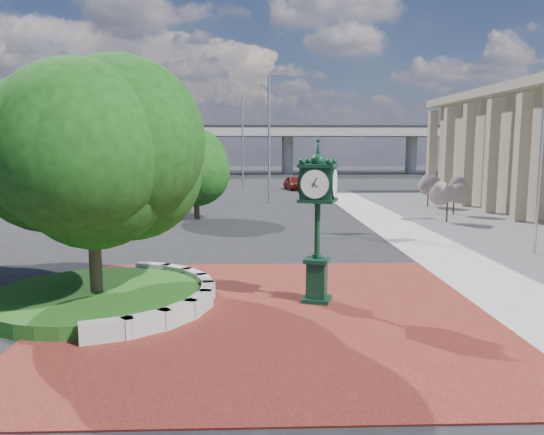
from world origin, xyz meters
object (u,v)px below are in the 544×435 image
at_px(post_clock, 318,215).
at_px(street_lamp_far, 245,134).
at_px(parked_car, 294,183).
at_px(flagpole_b, 543,116).
at_px(street_lamp_near, 272,128).

distance_m(post_clock, street_lamp_far, 41.08).
height_order(parked_car, street_lamp_far, street_lamp_far).
bearing_deg(flagpole_b, parked_car, 103.38).
xyz_separation_m(parked_car, flagpole_b, (7.75, -32.60, 5.11)).
bearing_deg(flagpole_b, post_clock, -146.70).
xyz_separation_m(flagpole_b, street_lamp_near, (-10.50, 20.12, 0.09)).
bearing_deg(post_clock, street_lamp_near, 90.85).
relative_size(post_clock, flagpole_b, 0.42).
relative_size(parked_car, flagpole_b, 0.36).
bearing_deg(flagpole_b, street_lamp_far, 110.60).
height_order(flagpole_b, street_lamp_near, flagpole_b).
bearing_deg(parked_car, post_clock, -103.37).
distance_m(street_lamp_near, street_lamp_far, 14.31).
distance_m(parked_car, street_lamp_near, 13.80).
xyz_separation_m(post_clock, flagpole_b, (10.11, 6.64, 3.21)).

